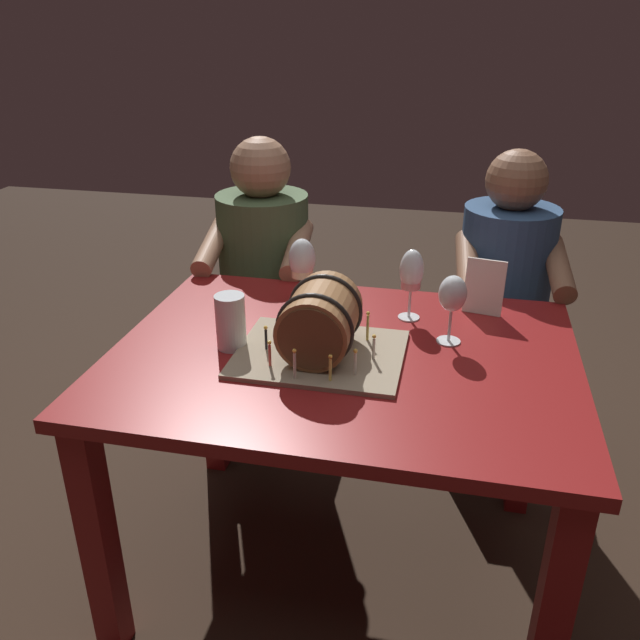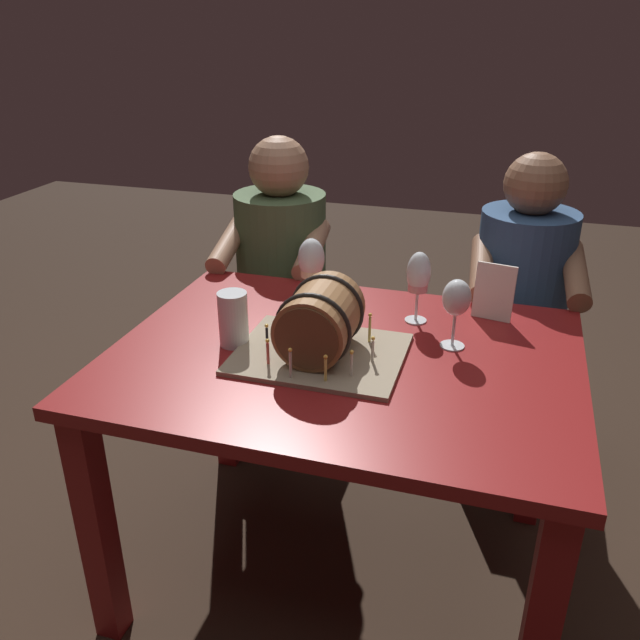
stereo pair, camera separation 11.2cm
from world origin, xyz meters
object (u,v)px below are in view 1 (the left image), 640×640
at_px(wine_glass_white, 302,262).
at_px(wine_glass_rose, 411,273).
at_px(wine_glass_empty, 453,295).
at_px(menu_card, 484,287).
at_px(beer_pint, 231,325).
at_px(person_seated_left, 265,304).
at_px(dining_table, 343,391).
at_px(person_seated_right, 498,329).
at_px(barrel_cake, 320,326).

xyz_separation_m(wine_glass_white, wine_glass_rose, (0.32, -0.05, 0.01)).
relative_size(wine_glass_empty, menu_card, 1.16).
distance_m(beer_pint, person_seated_left, 0.79).
height_order(wine_glass_empty, menu_card, wine_glass_empty).
relative_size(menu_card, person_seated_left, 0.14).
distance_m(wine_glass_rose, beer_pint, 0.52).
height_order(dining_table, wine_glass_rose, wine_glass_rose).
bearing_deg(dining_table, person_seated_right, 58.65).
height_order(wine_glass_white, person_seated_right, person_seated_right).
relative_size(wine_glass_white, person_seated_right, 0.17).
distance_m(wine_glass_empty, menu_card, 0.23).
distance_m(dining_table, wine_glass_rose, 0.38).
xyz_separation_m(dining_table, barrel_cake, (-0.05, -0.03, 0.20)).
bearing_deg(barrel_cake, wine_glass_empty, 25.52).
bearing_deg(person_seated_left, person_seated_right, -0.01).
relative_size(dining_table, barrel_cake, 2.83).
bearing_deg(beer_pint, wine_glass_rose, 32.85).
xyz_separation_m(wine_glass_empty, beer_pint, (-0.54, -0.15, -0.07)).
relative_size(wine_glass_rose, menu_card, 1.27).
xyz_separation_m(wine_glass_white, person_seated_right, (0.60, 0.40, -0.35)).
distance_m(wine_glass_rose, person_seated_left, 0.80).
xyz_separation_m(wine_glass_rose, menu_card, (0.20, 0.08, -0.06)).
bearing_deg(beer_pint, wine_glass_empty, 15.39).
distance_m(barrel_cake, wine_glass_rose, 0.34).
distance_m(wine_glass_white, wine_glass_rose, 0.33).
bearing_deg(wine_glass_empty, person_seated_left, 139.56).
bearing_deg(beer_pint, person_seated_right, 45.86).
xyz_separation_m(dining_table, wine_glass_empty, (0.26, 0.12, 0.25)).
xyz_separation_m(wine_glass_empty, person_seated_left, (-0.68, 0.58, -0.34)).
xyz_separation_m(wine_glass_white, beer_pint, (-0.11, -0.33, -0.06)).
bearing_deg(person_seated_right, menu_card, -102.01).
xyz_separation_m(barrel_cake, person_seated_left, (-0.37, 0.73, -0.29)).
distance_m(beer_pint, person_seated_right, 1.06).
bearing_deg(menu_card, barrel_cake, -127.80).
distance_m(barrel_cake, person_seated_right, 0.93).
relative_size(barrel_cake, person_seated_right, 0.37).
relative_size(dining_table, wine_glass_rose, 5.78).
bearing_deg(wine_glass_empty, menu_card, 67.49).
distance_m(wine_glass_empty, beer_pint, 0.57).
xyz_separation_m(dining_table, wine_glass_rose, (0.14, 0.24, 0.25)).
bearing_deg(barrel_cake, wine_glass_rose, 54.55).
xyz_separation_m(barrel_cake, wine_glass_rose, (0.20, 0.28, 0.05)).
relative_size(beer_pint, person_seated_left, 0.13).
height_order(wine_glass_white, person_seated_left, person_seated_left).
relative_size(wine_glass_white, person_seated_left, 0.17).
bearing_deg(wine_glass_empty, beer_pint, -164.61).
relative_size(wine_glass_empty, beer_pint, 1.29).
height_order(barrel_cake, wine_glass_rose, wine_glass_rose).
distance_m(wine_glass_white, menu_card, 0.53).
relative_size(wine_glass_white, wine_glass_rose, 0.96).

